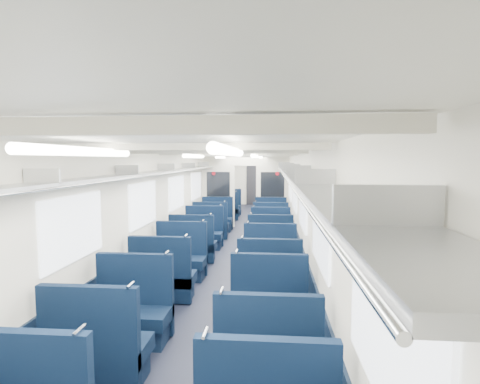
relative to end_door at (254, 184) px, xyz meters
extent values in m
cube|color=black|center=(0.00, -8.94, -1.00)|extent=(2.80, 18.00, 0.01)
cube|color=white|center=(0.00, -8.94, 1.35)|extent=(2.80, 18.00, 0.01)
cube|color=silver|center=(-1.40, -8.94, 0.18)|extent=(0.02, 18.00, 2.35)
cube|color=black|center=(-1.39, -8.94, -0.65)|extent=(0.03, 17.90, 0.70)
cube|color=silver|center=(1.40, -8.94, 0.18)|extent=(0.02, 18.00, 2.35)
cube|color=black|center=(1.39, -8.94, -0.65)|extent=(0.03, 17.90, 0.70)
cube|color=silver|center=(0.00, 0.06, 0.18)|extent=(2.80, 0.02, 2.35)
cube|color=#B2B5BA|center=(-1.22, -8.94, 0.97)|extent=(0.34, 17.40, 0.04)
cylinder|color=silver|center=(-1.04, -8.94, 0.95)|extent=(0.02, 17.40, 0.02)
cube|color=#B2B5BA|center=(-1.22, -14.94, 1.05)|extent=(0.34, 0.03, 0.14)
cube|color=#B2B5BA|center=(-1.22, -12.94, 1.05)|extent=(0.34, 0.03, 0.14)
cube|color=#B2B5BA|center=(-1.22, -10.94, 1.05)|extent=(0.34, 0.03, 0.14)
cube|color=#B2B5BA|center=(-1.22, -8.94, 1.05)|extent=(0.34, 0.03, 0.14)
cube|color=#B2B5BA|center=(-1.22, -6.94, 1.05)|extent=(0.34, 0.03, 0.14)
cube|color=#B2B5BA|center=(-1.22, -4.94, 1.05)|extent=(0.34, 0.03, 0.14)
cube|color=#B2B5BA|center=(-1.22, -2.94, 1.05)|extent=(0.34, 0.03, 0.14)
cube|color=#B2B5BA|center=(-1.22, -0.94, 1.05)|extent=(0.34, 0.03, 0.14)
cube|color=#B2B5BA|center=(1.22, -8.94, 0.97)|extent=(0.34, 17.40, 0.04)
cylinder|color=silver|center=(1.04, -8.94, 0.95)|extent=(0.02, 17.40, 0.02)
cube|color=#B2B5BA|center=(1.22, -16.94, 1.05)|extent=(0.34, 0.03, 0.14)
cube|color=#B2B5BA|center=(1.22, -14.94, 1.05)|extent=(0.34, 0.03, 0.14)
cube|color=#B2B5BA|center=(1.22, -12.94, 1.05)|extent=(0.34, 0.03, 0.14)
cube|color=#B2B5BA|center=(1.22, -10.94, 1.05)|extent=(0.34, 0.03, 0.14)
cube|color=#B2B5BA|center=(1.22, -8.94, 1.05)|extent=(0.34, 0.03, 0.14)
cube|color=#B2B5BA|center=(1.22, -6.94, 1.05)|extent=(0.34, 0.03, 0.14)
cube|color=#B2B5BA|center=(1.22, -4.94, 1.05)|extent=(0.34, 0.03, 0.14)
cube|color=#B2B5BA|center=(1.22, -2.94, 1.05)|extent=(0.34, 0.03, 0.14)
cube|color=#B2B5BA|center=(1.22, -0.94, 1.05)|extent=(0.34, 0.03, 0.14)
cube|color=white|center=(-1.38, -14.14, 0.42)|extent=(0.02, 1.30, 0.75)
cube|color=white|center=(-1.38, -11.84, 0.42)|extent=(0.02, 1.30, 0.75)
cube|color=white|center=(-1.38, -9.54, 0.42)|extent=(0.02, 1.30, 0.75)
cube|color=white|center=(-1.38, -7.24, 0.42)|extent=(0.02, 1.30, 0.75)
cube|color=white|center=(-1.38, -4.44, 0.42)|extent=(0.02, 1.30, 0.75)
cube|color=white|center=(-1.38, -2.14, 0.42)|extent=(0.02, 1.30, 0.75)
cube|color=white|center=(1.38, -16.44, 0.42)|extent=(0.02, 1.30, 0.75)
cube|color=white|center=(1.38, -14.14, 0.42)|extent=(0.02, 1.30, 0.75)
cube|color=white|center=(1.38, -11.84, 0.42)|extent=(0.02, 1.30, 0.75)
cube|color=white|center=(1.38, -9.54, 0.42)|extent=(0.02, 1.30, 0.75)
cube|color=white|center=(1.38, -7.24, 0.42)|extent=(0.02, 1.30, 0.75)
cube|color=white|center=(1.38, -4.44, 0.42)|extent=(0.02, 1.30, 0.75)
cube|color=white|center=(1.38, -2.14, 0.42)|extent=(0.02, 1.30, 0.75)
cube|color=silver|center=(0.00, -16.94, 1.31)|extent=(2.70, 0.06, 0.06)
cube|color=silver|center=(0.00, -14.94, 1.31)|extent=(2.70, 0.06, 0.06)
cube|color=silver|center=(0.00, -12.94, 1.31)|extent=(2.70, 0.06, 0.06)
cube|color=silver|center=(0.00, -10.94, 1.31)|extent=(2.70, 0.06, 0.06)
cube|color=silver|center=(0.00, -8.94, 1.31)|extent=(2.70, 0.06, 0.06)
cube|color=silver|center=(0.00, -6.94, 1.31)|extent=(2.70, 0.06, 0.06)
cube|color=silver|center=(0.00, -4.94, 1.31)|extent=(2.70, 0.06, 0.06)
cube|color=silver|center=(0.00, -2.94, 1.31)|extent=(2.70, 0.06, 0.06)
cube|color=silver|center=(0.00, -0.94, 1.31)|extent=(2.70, 0.06, 0.06)
cylinder|color=white|center=(-0.55, -15.44, 1.26)|extent=(0.07, 1.60, 0.07)
cylinder|color=white|center=(-0.55, -11.44, 1.26)|extent=(0.07, 1.60, 0.07)
cylinder|color=white|center=(-0.55, -7.94, 1.26)|extent=(0.07, 1.60, 0.07)
cylinder|color=white|center=(-0.55, -3.44, 1.26)|extent=(0.07, 1.60, 0.07)
cylinder|color=white|center=(0.55, -15.44, 1.26)|extent=(0.07, 1.60, 0.07)
cylinder|color=white|center=(0.55, -11.44, 1.26)|extent=(0.07, 1.60, 0.07)
cylinder|color=white|center=(0.55, -7.94, 1.26)|extent=(0.07, 1.60, 0.07)
cylinder|color=white|center=(0.55, -3.44, 1.26)|extent=(0.07, 1.60, 0.07)
cube|color=black|center=(0.00, 0.00, 0.00)|extent=(0.75, 0.06, 2.00)
cube|color=silver|center=(-0.88, -6.13, 0.18)|extent=(1.05, 0.08, 2.35)
cube|color=black|center=(-0.87, -6.18, 0.40)|extent=(0.76, 0.02, 0.80)
cylinder|color=red|center=(-1.02, -6.18, 0.75)|extent=(0.12, 0.01, 0.12)
cube|color=silver|center=(0.88, -6.13, 0.18)|extent=(1.05, 0.08, 2.35)
cube|color=black|center=(0.87, -6.18, 0.40)|extent=(0.76, 0.02, 0.80)
cylinder|color=red|center=(1.02, -6.18, 0.75)|extent=(0.12, 0.01, 0.12)
cube|color=silver|center=(0.00, -6.13, 1.17)|extent=(0.70, 0.08, 0.35)
cylinder|color=silver|center=(-0.42, -15.85, 0.06)|extent=(0.02, 0.15, 0.02)
cylinder|color=silver|center=(0.42, -15.82, 0.06)|extent=(0.02, 0.15, 0.02)
cube|color=#0A1A33|center=(-0.83, -14.74, -0.67)|extent=(0.96, 0.50, 0.16)
cube|color=black|center=(-0.83, -14.74, -0.88)|extent=(0.88, 0.40, 0.25)
cube|color=#0A1A33|center=(-0.83, -14.94, -0.47)|extent=(0.96, 0.09, 1.02)
cylinder|color=silver|center=(-0.42, -14.94, 0.06)|extent=(0.02, 0.15, 0.02)
cube|color=#0A1A33|center=(0.83, -14.81, -0.67)|extent=(0.96, 0.50, 0.16)
cube|color=black|center=(0.83, -14.81, -0.88)|extent=(0.88, 0.40, 0.25)
cube|color=#0A1A33|center=(0.83, -15.01, -0.47)|extent=(0.96, 0.09, 1.02)
cylinder|color=silver|center=(0.42, -15.01, 0.06)|extent=(0.02, 0.15, 0.02)
cube|color=#0A1A33|center=(-0.83, -13.96, -0.67)|extent=(0.96, 0.50, 0.16)
cube|color=black|center=(-0.83, -13.96, -0.88)|extent=(0.88, 0.40, 0.25)
cube|color=#0A1A33|center=(-0.83, -13.75, -0.47)|extent=(0.96, 0.09, 1.02)
cylinder|color=silver|center=(-0.42, -13.75, 0.06)|extent=(0.02, 0.15, 0.02)
cube|color=#0A1A33|center=(0.83, -13.83, -0.67)|extent=(0.96, 0.50, 0.16)
cube|color=black|center=(0.83, -13.83, -0.88)|extent=(0.88, 0.40, 0.25)
cube|color=#0A1A33|center=(0.83, -13.62, -0.47)|extent=(0.96, 0.09, 1.02)
cylinder|color=silver|center=(0.42, -13.62, 0.06)|extent=(0.02, 0.15, 0.02)
cube|color=#0A1A33|center=(-0.83, -12.52, -0.67)|extent=(0.96, 0.50, 0.16)
cube|color=black|center=(-0.83, -12.52, -0.88)|extent=(0.88, 0.40, 0.25)
cube|color=#0A1A33|center=(-0.83, -12.72, -0.47)|extent=(0.96, 0.09, 1.02)
cylinder|color=silver|center=(-0.42, -12.72, 0.06)|extent=(0.02, 0.15, 0.02)
cube|color=#0A1A33|center=(0.83, -12.55, -0.67)|extent=(0.96, 0.50, 0.16)
cube|color=black|center=(0.83, -12.55, -0.88)|extent=(0.88, 0.40, 0.25)
cube|color=#0A1A33|center=(0.83, -12.75, -0.47)|extent=(0.96, 0.09, 1.02)
cylinder|color=silver|center=(0.42, -12.75, 0.06)|extent=(0.02, 0.15, 0.02)
cube|color=#0A1A33|center=(-0.83, -11.54, -0.67)|extent=(0.96, 0.50, 0.16)
cube|color=black|center=(-0.83, -11.54, -0.88)|extent=(0.88, 0.40, 0.25)
cube|color=#0A1A33|center=(-0.83, -11.34, -0.47)|extent=(0.96, 0.09, 1.02)
cylinder|color=silver|center=(-0.42, -11.34, 0.06)|extent=(0.02, 0.15, 0.02)
cube|color=#0A1A33|center=(0.83, -11.62, -0.67)|extent=(0.96, 0.50, 0.16)
cube|color=black|center=(0.83, -11.62, -0.88)|extent=(0.88, 0.40, 0.25)
cube|color=#0A1A33|center=(0.83, -11.42, -0.47)|extent=(0.96, 0.09, 1.02)
cylinder|color=silver|center=(0.42, -11.42, 0.06)|extent=(0.02, 0.15, 0.02)
cube|color=#0A1A33|center=(-0.83, -10.29, -0.67)|extent=(0.96, 0.50, 0.16)
cube|color=black|center=(-0.83, -10.29, -0.88)|extent=(0.88, 0.40, 0.25)
cube|color=#0A1A33|center=(-0.83, -10.50, -0.47)|extent=(0.96, 0.09, 1.02)
cylinder|color=silver|center=(-0.42, -10.50, 0.06)|extent=(0.02, 0.15, 0.02)
cube|color=#0A1A33|center=(0.83, -10.13, -0.67)|extent=(0.96, 0.50, 0.16)
cube|color=black|center=(0.83, -10.13, -0.88)|extent=(0.88, 0.40, 0.25)
cube|color=#0A1A33|center=(0.83, -10.33, -0.47)|extent=(0.96, 0.09, 1.02)
cylinder|color=silver|center=(0.42, -10.33, 0.06)|extent=(0.02, 0.15, 0.02)
cube|color=#0A1A33|center=(-0.83, -9.16, -0.67)|extent=(0.96, 0.50, 0.16)
cube|color=black|center=(-0.83, -9.16, -0.88)|extent=(0.88, 0.40, 0.25)
cube|color=#0A1A33|center=(-0.83, -8.96, -0.47)|extent=(0.96, 0.09, 1.02)
cylinder|color=silver|center=(-0.42, -8.96, 0.06)|extent=(0.02, 0.15, 0.02)
cube|color=#0A1A33|center=(0.83, -9.28, -0.67)|extent=(0.96, 0.50, 0.16)
cube|color=black|center=(0.83, -9.28, -0.88)|extent=(0.88, 0.40, 0.25)
cube|color=#0A1A33|center=(0.83, -9.08, -0.47)|extent=(0.96, 0.09, 1.02)
cylinder|color=silver|center=(0.42, -9.08, 0.06)|extent=(0.02, 0.15, 0.02)
cube|color=#0A1A33|center=(-0.83, -7.91, -0.67)|extent=(0.96, 0.50, 0.16)
cube|color=black|center=(-0.83, -7.91, -0.88)|extent=(0.88, 0.40, 0.25)
cube|color=#0A1A33|center=(-0.83, -8.12, -0.47)|extent=(0.96, 0.09, 1.02)
cylinder|color=silver|center=(-0.42, -8.12, 0.06)|extent=(0.02, 0.15, 0.02)
cube|color=#0A1A33|center=(0.83, -7.85, -0.67)|extent=(0.96, 0.50, 0.16)
cube|color=black|center=(0.83, -7.85, -0.88)|extent=(0.88, 0.40, 0.25)
cube|color=#0A1A33|center=(0.83, -8.05, -0.47)|extent=(0.96, 0.09, 1.02)
cylinder|color=silver|center=(0.42, -8.05, 0.06)|extent=(0.02, 0.15, 0.02)
cube|color=#0A1A33|center=(-0.83, -6.90, -0.67)|extent=(0.96, 0.50, 0.16)
cube|color=black|center=(-0.83, -6.90, -0.88)|extent=(0.88, 0.40, 0.25)
cube|color=#0A1A33|center=(-0.83, -6.69, -0.47)|extent=(0.96, 0.09, 1.02)
cylinder|color=silver|center=(-0.42, -6.69, 0.06)|extent=(0.02, 0.15, 0.02)
cube|color=#0A1A33|center=(0.83, -6.90, -0.67)|extent=(0.96, 0.50, 0.16)
cube|color=black|center=(0.83, -6.90, -0.88)|extent=(0.88, 0.40, 0.25)
cube|color=#0A1A33|center=(0.83, -6.69, -0.47)|extent=(0.96, 0.09, 1.02)
cylinder|color=silver|center=(0.42, -6.69, 0.06)|extent=(0.02, 0.15, 0.02)
cube|color=#0A1A33|center=(-0.83, -4.66, -0.67)|extent=(0.96, 0.50, 0.16)
cube|color=black|center=(-0.83, -4.66, -0.88)|extent=(0.88, 0.40, 0.25)
cube|color=#0A1A33|center=(-0.83, -4.87, -0.47)|extent=(0.96, 0.09, 1.02)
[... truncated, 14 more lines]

